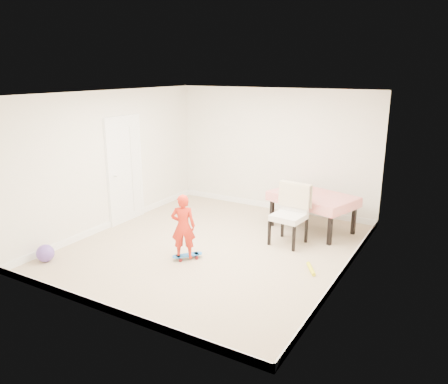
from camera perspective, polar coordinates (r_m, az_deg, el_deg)
The scene contains 17 objects.
ground at distance 7.62m, azimuth -1.42°, elevation -7.15°, with size 5.00×5.00×0.00m, color tan.
ceiling at distance 7.03m, azimuth -1.56°, elevation 12.62°, with size 4.50×5.00×0.04m, color white.
wall_back at distance 9.37m, azimuth 6.50°, elevation 5.43°, with size 4.50×0.04×2.60m, color silver.
wall_front at distance 5.34m, azimuth -15.55°, elevation -3.00°, with size 4.50×0.04×2.60m, color silver.
wall_left at distance 8.57m, azimuth -14.34°, elevation 4.06°, with size 0.04×5.00×2.60m, color silver.
wall_right at distance 6.37m, azimuth 15.88°, elevation 0.00°, with size 0.04×5.00×2.60m, color silver.
door at distance 8.83m, azimuth -12.84°, elevation 2.67°, with size 0.10×0.94×2.11m, color white.
baseboard_back at distance 9.68m, azimuth 6.30°, elevation -1.81°, with size 4.50×0.02×0.12m, color white.
baseboard_front at distance 5.84m, azimuth -14.70°, elevation -14.63°, with size 4.50×0.02×0.12m, color white.
baseboard_left at distance 8.90m, azimuth -13.85°, elevation -3.77°, with size 0.02×5.00×0.12m, color white.
baseboard_right at distance 6.80m, azimuth 15.17°, elevation -10.12°, with size 0.02×5.00×0.12m, color white.
dining_table at distance 8.44m, azimuth 11.42°, elevation -2.59°, with size 1.51×0.95×0.71m, color red, non-canonical shape.
dining_chair at distance 7.64m, azimuth 8.44°, elevation -2.99°, with size 0.58×0.66×1.06m, color silver, non-canonical shape.
skateboard at distance 7.16m, azimuth -4.80°, elevation -8.42°, with size 0.49×0.18×0.07m, color blue, non-canonical shape.
child at distance 6.97m, azimuth -5.34°, elevation -4.77°, with size 0.39×0.25×1.06m, color red.
balloon at distance 7.57m, azimuth -22.30°, elevation -7.40°, with size 0.28×0.28×0.28m, color #6445A7.
foam_toy at distance 6.88m, azimuth 11.29°, elevation -9.81°, with size 0.06×0.06×0.40m, color yellow.
Camera 1 is at (3.68, -5.98, 2.96)m, focal length 35.00 mm.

